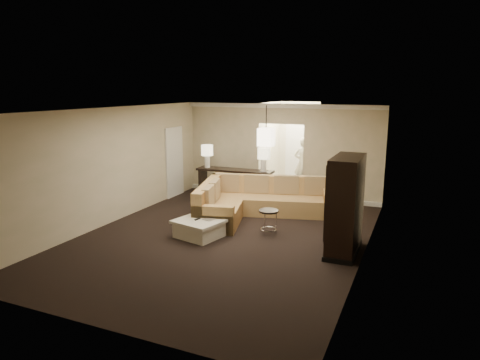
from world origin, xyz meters
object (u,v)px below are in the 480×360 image
at_px(coffee_table, 201,228).
at_px(drink_table, 269,217).
at_px(sectional_sofa, 254,202).
at_px(console_table, 235,181).
at_px(armoire, 345,207).
at_px(person, 304,161).

relative_size(coffee_table, drink_table, 2.13).
height_order(sectional_sofa, console_table, sectional_sofa).
height_order(sectional_sofa, coffee_table, sectional_sofa).
distance_m(armoire, drink_table, 1.89).
xyz_separation_m(sectional_sofa, console_table, (-1.17, 1.43, 0.15)).
xyz_separation_m(sectional_sofa, armoire, (2.57, -1.59, 0.55)).
bearing_deg(drink_table, person, 95.04).
bearing_deg(drink_table, console_table, 127.58).
distance_m(drink_table, person, 4.45).
distance_m(coffee_table, armoire, 3.18).
bearing_deg(console_table, person, 46.02).
relative_size(console_table, armoire, 1.20).
bearing_deg(sectional_sofa, drink_table, -69.23).
bearing_deg(coffee_table, console_table, 101.16).
bearing_deg(sectional_sofa, armoire, -46.55).
bearing_deg(console_table, armoire, -41.59).
distance_m(sectional_sofa, drink_table, 1.41).
bearing_deg(console_table, coffee_table, -81.43).
xyz_separation_m(coffee_table, armoire, (3.08, 0.32, 0.73)).
height_order(coffee_table, console_table, console_table).
bearing_deg(armoire, person, 113.85).
xyz_separation_m(coffee_table, drink_table, (1.33, 0.77, 0.20)).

